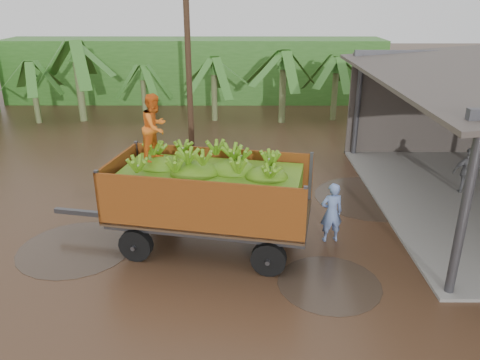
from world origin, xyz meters
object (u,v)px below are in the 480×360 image
object	(u,v)px
man_grey	(468,172)
utility_pole	(188,40)
man_blue	(332,212)
banana_trailer	(209,193)

from	to	relation	value
man_grey	utility_pole	xyz separation A→B (m)	(-9.37, 5.17, 3.59)
man_blue	man_grey	size ratio (longest dim) A/B	1.04
banana_trailer	man_blue	world-z (taller)	banana_trailer
man_grey	utility_pole	size ratio (longest dim) A/B	0.18
man_blue	man_grey	world-z (taller)	man_blue
man_grey	banana_trailer	bearing A→B (deg)	25.82
banana_trailer	man_grey	bearing A→B (deg)	33.73
banana_trailer	man_grey	distance (m)	8.72
man_blue	utility_pole	xyz separation A→B (m)	(-4.47, 8.22, 3.56)
banana_trailer	utility_pole	bearing A→B (deg)	110.16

